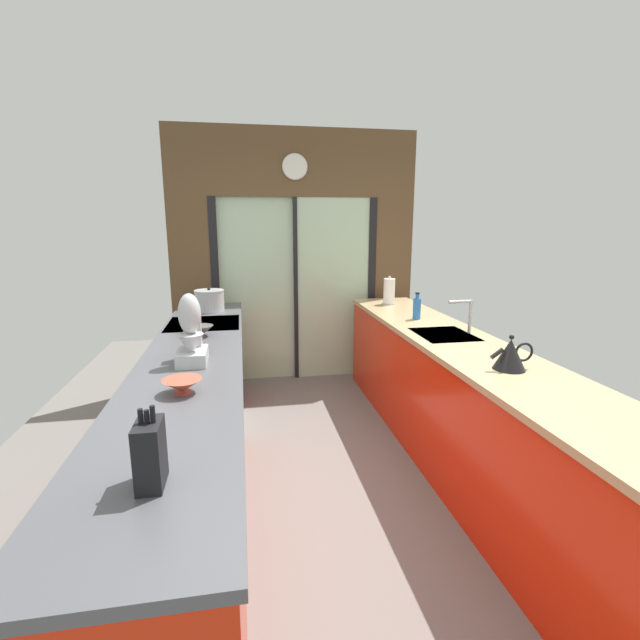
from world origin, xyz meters
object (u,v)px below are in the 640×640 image
object	(u,v)px
mixing_bowl_near	(182,386)
soap_bottle	(417,308)
knife_block	(150,454)
oven_range	(207,376)
stand_mixer	(191,337)
mixing_bowl_far	(201,331)
stock_pot	(209,300)
kettle	(510,354)
paper_towel_roll	(389,291)

from	to	relation	value
mixing_bowl_near	soap_bottle	bearing A→B (deg)	38.81
mixing_bowl_near	knife_block	xyz separation A→B (m)	(0.00, -0.79, 0.07)
oven_range	stand_mixer	world-z (taller)	stand_mixer
mixing_bowl_far	stock_pot	bearing A→B (deg)	90.00
mixing_bowl_near	kettle	distance (m)	1.78
knife_block	soap_bottle	xyz separation A→B (m)	(1.78, 2.22, -0.01)
paper_towel_roll	oven_range	bearing A→B (deg)	-161.93
paper_towel_roll	mixing_bowl_near	bearing A→B (deg)	-129.32
knife_block	stand_mixer	distance (m)	1.28
mixing_bowl_near	paper_towel_roll	bearing A→B (deg)	50.68
mixing_bowl_far	kettle	xyz separation A→B (m)	(1.78, -1.07, 0.05)
oven_range	soap_bottle	distance (m)	1.89
knife_block	paper_towel_roll	distance (m)	3.46
knife_block	kettle	distance (m)	1.97
kettle	soap_bottle	size ratio (longest dim) A/B	1.14
stand_mixer	stock_pot	xyz separation A→B (m)	(0.00, 1.63, -0.06)
oven_range	mixing_bowl_near	size ratio (longest dim) A/B	4.82
oven_range	soap_bottle	world-z (taller)	soap_bottle
mixing_bowl_far	knife_block	size ratio (longest dim) A/B	0.66
mixing_bowl_near	stand_mixer	xyz separation A→B (m)	(0.00, 0.49, 0.12)
knife_block	kettle	xyz separation A→B (m)	(1.78, 0.85, -0.02)
mixing_bowl_far	stand_mixer	world-z (taller)	stand_mixer
mixing_bowl_near	oven_range	bearing A→B (deg)	90.67
mixing_bowl_far	paper_towel_roll	distance (m)	2.06
knife_block	soap_bottle	world-z (taller)	knife_block
mixing_bowl_far	stand_mixer	bearing A→B (deg)	-90.00
mixing_bowl_near	soap_bottle	distance (m)	2.29
oven_range	mixing_bowl_far	distance (m)	0.68
oven_range	mixing_bowl_far	bearing A→B (deg)	-87.69
mixing_bowl_near	stand_mixer	size ratio (longest dim) A/B	0.45
stock_pot	knife_block	bearing A→B (deg)	-90.00
oven_range	knife_block	distance (m)	2.45
knife_block	stock_pot	size ratio (longest dim) A/B	0.97
mixing_bowl_far	stand_mixer	xyz separation A→B (m)	(0.00, -0.64, 0.12)
stand_mixer	soap_bottle	size ratio (longest dim) A/B	1.81
mixing_bowl_far	knife_block	distance (m)	1.92
knife_block	paper_towel_roll	world-z (taller)	paper_towel_roll
oven_range	paper_towel_roll	size ratio (longest dim) A/B	3.18
oven_range	mixing_bowl_near	distance (m)	1.66
mixing_bowl_far	soap_bottle	bearing A→B (deg)	9.62
knife_block	soap_bottle	size ratio (longest dim) A/B	1.15
mixing_bowl_near	stock_pot	bearing A→B (deg)	90.00
kettle	oven_range	bearing A→B (deg)	139.63
oven_range	knife_block	world-z (taller)	knife_block
stand_mixer	mixing_bowl_near	bearing A→B (deg)	-90.00
oven_range	mixing_bowl_far	size ratio (longest dim) A/B	5.23
mixing_bowl_near	paper_towel_roll	xyz separation A→B (m)	(1.78, 2.17, 0.09)
oven_range	soap_bottle	size ratio (longest dim) A/B	3.97
mixing_bowl_near	kettle	world-z (taller)	kettle
oven_range	mixing_bowl_far	xyz separation A→B (m)	(0.02, -0.46, 0.51)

